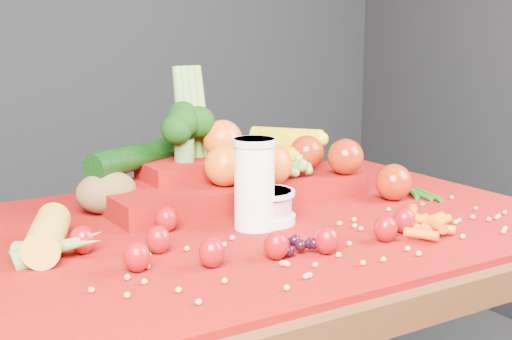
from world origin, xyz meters
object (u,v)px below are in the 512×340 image
table (262,275)px  milk_glass (254,181)px  yogurt_bowl (265,205)px  produce_mound (237,169)px

table → milk_glass: size_ratio=6.95×
milk_glass → yogurt_bowl: size_ratio=1.46×
table → yogurt_bowl: bearing=-105.2°
table → produce_mound: bearing=75.7°
yogurt_bowl → milk_glass: bearing=-149.8°
table → yogurt_bowl: size_ratio=10.18×
milk_glass → produce_mound: (0.08, 0.20, -0.02)m
table → milk_glass: milk_glass is taller
table → yogurt_bowl: yogurt_bowl is taller
yogurt_bowl → table: bearing=74.8°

